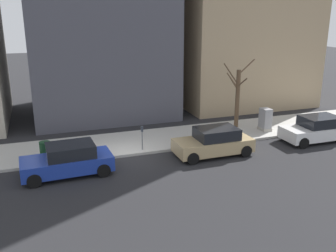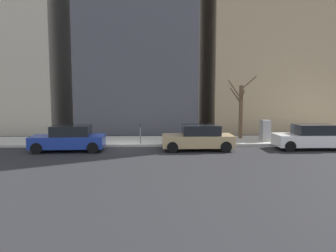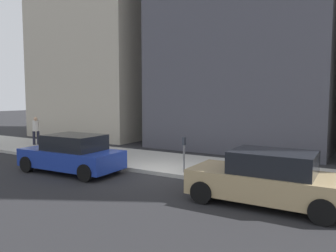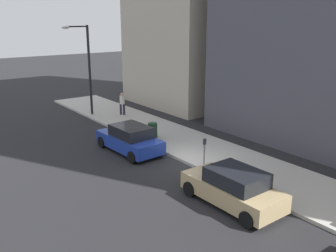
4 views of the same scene
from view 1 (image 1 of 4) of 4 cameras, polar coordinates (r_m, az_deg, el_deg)
ground_plane at (r=20.26m, az=-6.34°, el=-4.74°), size 120.00×120.00×0.00m
sidewalk at (r=22.07m, az=-7.56°, el=-2.75°), size 4.00×36.00×0.15m
parked_car_white at (r=24.17m, az=21.76°, el=-0.45°), size 1.95×4.21×1.52m
parked_car_tan at (r=20.36m, az=7.00°, el=-2.45°), size 1.94×4.21×1.52m
parked_car_blue at (r=18.39m, az=-14.99°, el=-5.07°), size 2.07×4.27×1.52m
parking_meter at (r=20.57m, az=-3.97°, el=-1.44°), size 0.14×0.10×1.35m
utility_box at (r=24.82m, az=14.60°, el=0.94°), size 0.83×0.61×1.43m
bare_tree at (r=24.84m, az=10.53°, el=4.50°), size 1.76×1.91×4.46m
trash_bin at (r=20.46m, az=-18.20°, el=-3.50°), size 0.56×0.56×0.90m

